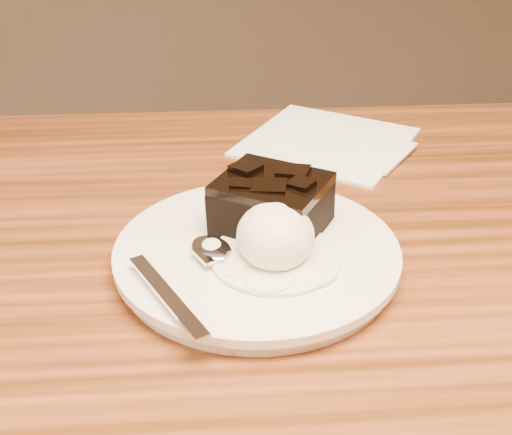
{
  "coord_description": "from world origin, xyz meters",
  "views": [
    {
      "loc": [
        -0.0,
        -0.4,
        1.06
      ],
      "look_at": [
        0.03,
        0.06,
        0.79
      ],
      "focal_mm": 47.22,
      "sensor_mm": 36.0,
      "label": 1
    }
  ],
  "objects": [
    {
      "name": "melt_puddle",
      "position": [
        0.04,
        0.03,
        0.77
      ],
      "size": [
        0.1,
        0.1,
        0.0
      ],
      "primitive_type": "cylinder",
      "color": "white",
      "rests_on": "plate"
    },
    {
      "name": "spoon",
      "position": [
        -0.01,
        0.04,
        0.77
      ],
      "size": [
        0.1,
        0.16,
        0.01
      ],
      "primitive_type": null,
      "rotation": [
        0.0,
        0.0,
        0.48
      ],
      "color": "silver",
      "rests_on": "plate"
    },
    {
      "name": "crumb_c",
      "position": [
        0.03,
        0.01,
        0.77
      ],
      "size": [
        0.01,
        0.01,
        0.0
      ],
      "primitive_type": "cube",
      "rotation": [
        0.0,
        0.0,
        0.29
      ],
      "color": "black",
      "rests_on": "plate"
    },
    {
      "name": "plate",
      "position": [
        0.03,
        0.05,
        0.76
      ],
      "size": [
        0.23,
        0.23,
        0.02
      ],
      "primitive_type": "cylinder",
      "color": "white",
      "rests_on": "dining_table"
    },
    {
      "name": "crumb_a",
      "position": [
        0.08,
        0.03,
        0.77
      ],
      "size": [
        0.01,
        0.01,
        0.0
      ],
      "primitive_type": "cube",
      "rotation": [
        0.0,
        0.0,
        1.54
      ],
      "color": "black",
      "rests_on": "plate"
    },
    {
      "name": "crumb_b",
      "position": [
        0.01,
        0.03,
        0.77
      ],
      "size": [
        0.01,
        0.01,
        0.0
      ],
      "primitive_type": "cube",
      "rotation": [
        0.0,
        0.0,
        0.12
      ],
      "color": "black",
      "rests_on": "plate"
    },
    {
      "name": "napkin",
      "position": [
        0.12,
        0.29,
        0.75
      ],
      "size": [
        0.23,
        0.23,
        0.01
      ],
      "primitive_type": "cube",
      "rotation": [
        0.0,
        0.0,
        -0.56
      ],
      "color": "white",
      "rests_on": "dining_table"
    },
    {
      "name": "ice_cream_scoop",
      "position": [
        0.04,
        0.03,
        0.79
      ],
      "size": [
        0.06,
        0.06,
        0.05
      ],
      "primitive_type": "ellipsoid",
      "color": "white",
      "rests_on": "plate"
    },
    {
      "name": "brownie",
      "position": [
        0.04,
        0.08,
        0.79
      ],
      "size": [
        0.11,
        0.1,
        0.04
      ],
      "primitive_type": "cube",
      "rotation": [
        0.0,
        0.0,
        -0.53
      ],
      "color": "black",
      "rests_on": "plate"
    }
  ]
}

